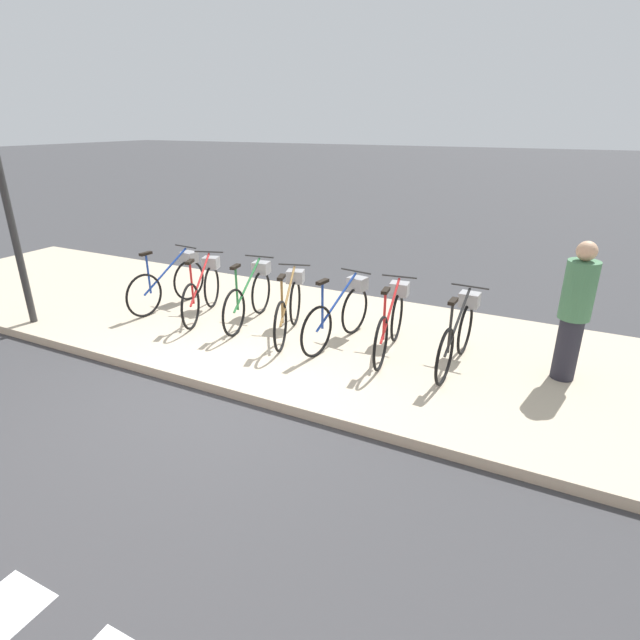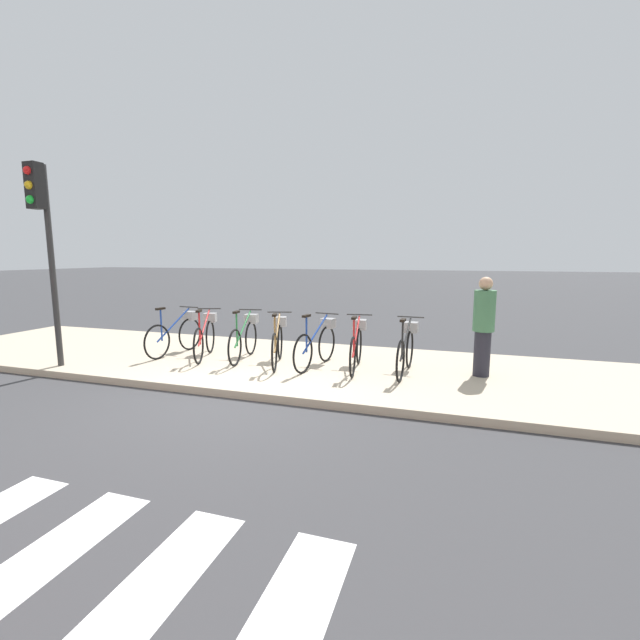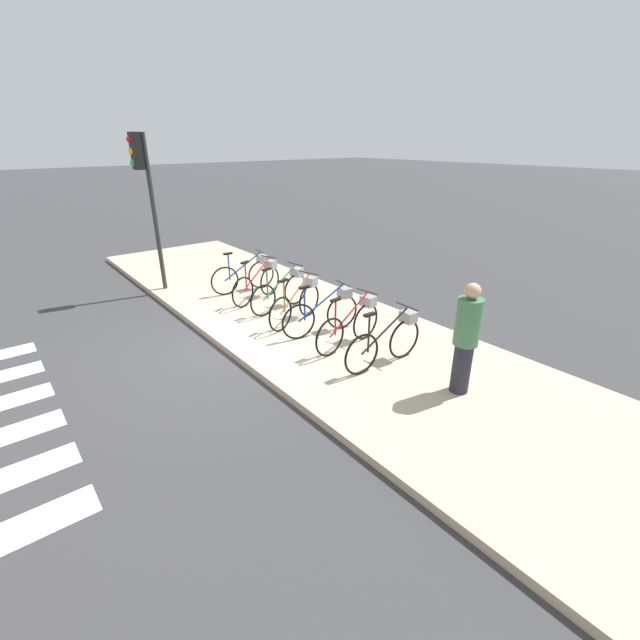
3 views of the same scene
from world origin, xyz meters
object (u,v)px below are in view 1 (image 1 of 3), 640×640
object	(u,v)px
parked_bicycle_3	(290,305)
parked_bicycle_4	(341,312)
parked_bicycle_2	(251,294)
pedestrian	(575,310)
parked_bicycle_1	(203,288)
parked_bicycle_6	(458,332)
parked_bicycle_5	(391,320)
parked_bicycle_0	(172,280)

from	to	relation	value
parked_bicycle_3	parked_bicycle_4	world-z (taller)	same
parked_bicycle_2	pedestrian	world-z (taller)	pedestrian
parked_bicycle_1	parked_bicycle_4	distance (m)	2.29
parked_bicycle_1	parked_bicycle_6	xyz separation A→B (m)	(3.85, 0.03, 0.00)
parked_bicycle_4	pedestrian	world-z (taller)	pedestrian
parked_bicycle_6	pedestrian	xyz separation A→B (m)	(1.20, 0.21, 0.42)
parked_bicycle_3	parked_bicycle_5	bearing A→B (deg)	3.89
parked_bicycle_0	parked_bicycle_1	xyz separation A→B (m)	(0.71, -0.09, 0.00)
parked_bicycle_1	pedestrian	xyz separation A→B (m)	(5.05, 0.24, 0.42)
parked_bicycle_2	parked_bicycle_3	world-z (taller)	same
pedestrian	parked_bicycle_6	bearing A→B (deg)	-169.96
parked_bicycle_0	parked_bicycle_2	bearing A→B (deg)	0.18
parked_bicycle_0	parked_bicycle_5	size ratio (longest dim) A/B	1.00
parked_bicycle_1	parked_bicycle_2	world-z (taller)	same
parked_bicycle_5	pedestrian	bearing A→B (deg)	5.55
parked_bicycle_5	pedestrian	distance (m)	2.10
parked_bicycle_2	parked_bicycle_4	size ratio (longest dim) A/B	1.00
parked_bicycle_1	parked_bicycle_3	size ratio (longest dim) A/B	0.99
parked_bicycle_3	parked_bicycle_1	bearing A→B (deg)	177.87
parked_bicycle_3	pedestrian	distance (m)	3.54
parked_bicycle_0	parked_bicycle_3	bearing A→B (deg)	-3.80
parked_bicycle_0	parked_bicycle_2	xyz separation A→B (m)	(1.51, 0.00, 0.00)
parked_bicycle_0	parked_bicycle_4	size ratio (longest dim) A/B	1.01
parked_bicycle_4	parked_bicycle_5	size ratio (longest dim) A/B	1.00
parked_bicycle_0	parked_bicycle_6	world-z (taller)	same
parked_bicycle_0	parked_bicycle_3	xyz separation A→B (m)	(2.26, -0.15, 0.00)
parked_bicycle_5	parked_bicycle_6	distance (m)	0.85
parked_bicycle_5	pedestrian	xyz separation A→B (m)	(2.05, 0.20, 0.42)
parked_bicycle_1	parked_bicycle_3	xyz separation A→B (m)	(1.55, -0.06, 0.00)
parked_bicycle_1	pedestrian	size ratio (longest dim) A/B	0.93
parked_bicycle_5	parked_bicycle_4	bearing A→B (deg)	-178.10
parked_bicycle_1	parked_bicycle_0	bearing A→B (deg)	172.61
parked_bicycle_0	parked_bicycle_5	xyz separation A→B (m)	(3.71, -0.05, 0.00)
parked_bicycle_2	parked_bicycle_6	world-z (taller)	same
parked_bicycle_3	parked_bicycle_5	size ratio (longest dim) A/B	0.96
pedestrian	parked_bicycle_0	bearing A→B (deg)	-178.53
parked_bicycle_0	parked_bicycle_6	xyz separation A→B (m)	(4.56, -0.06, 0.00)
parked_bicycle_1	parked_bicycle_4	xyz separation A→B (m)	(2.29, 0.02, 0.00)
parked_bicycle_5	pedestrian	world-z (taller)	pedestrian
parked_bicycle_0	pedestrian	bearing A→B (deg)	1.47
parked_bicycle_2	parked_bicycle_5	distance (m)	2.20
parked_bicycle_0	parked_bicycle_5	world-z (taller)	same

